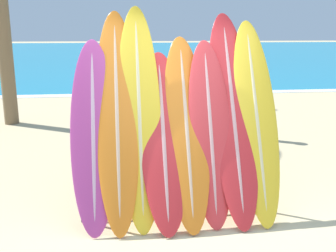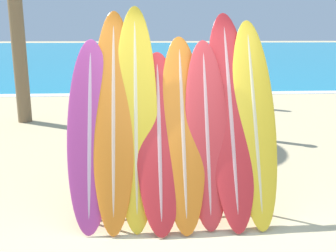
# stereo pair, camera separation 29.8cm
# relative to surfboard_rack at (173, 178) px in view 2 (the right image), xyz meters

# --- Properties ---
(ground_plane) EXTENTS (160.00, 160.00, 0.00)m
(ground_plane) POSITION_rel_surfboard_rack_xyz_m (0.13, -0.77, -0.48)
(ground_plane) COLOR #CCB789
(ocean_water) EXTENTS (120.00, 60.00, 0.01)m
(ocean_water) POSITION_rel_surfboard_rack_xyz_m (0.13, 38.56, -0.48)
(ocean_water) COLOR teal
(ocean_water) RESTS_ON ground_plane
(surfboard_rack) EXTENTS (2.23, 0.04, 0.90)m
(surfboard_rack) POSITION_rel_surfboard_rack_xyz_m (0.00, 0.00, 0.00)
(surfboard_rack) COLOR #28282D
(surfboard_rack) RESTS_ON ground_plane
(surfboard_slot_0) EXTENTS (0.51, 0.97, 2.07)m
(surfboard_slot_0) POSITION_rel_surfboard_rack_xyz_m (-0.93, 0.04, 0.55)
(surfboard_slot_0) COLOR #B23D8E
(surfboard_slot_0) RESTS_ON ground_plane
(surfboard_slot_1) EXTENTS (0.50, 1.24, 2.41)m
(surfboard_slot_1) POSITION_rel_surfboard_rack_xyz_m (-0.67, 0.12, 0.72)
(surfboard_slot_1) COLOR orange
(surfboard_slot_1) RESTS_ON ground_plane
(surfboard_slot_2) EXTENTS (0.49, 1.15, 2.46)m
(surfboard_slot_2) POSITION_rel_surfboard_rack_xyz_m (-0.41, 0.13, 0.74)
(surfboard_slot_2) COLOR yellow
(surfboard_slot_2) RESTS_ON ground_plane
(surfboard_slot_3) EXTENTS (0.53, 1.12, 1.92)m
(surfboard_slot_3) POSITION_rel_surfboard_rack_xyz_m (-0.15, 0.01, 0.48)
(surfboard_slot_3) COLOR red
(surfboard_slot_3) RESTS_ON ground_plane
(surfboard_slot_4) EXTENTS (0.51, 1.19, 2.10)m
(surfboard_slot_4) POSITION_rel_surfboard_rack_xyz_m (0.12, 0.06, 0.57)
(surfboard_slot_4) COLOR orange
(surfboard_slot_4) RESTS_ON ground_plane
(surfboard_slot_5) EXTENTS (0.49, 0.97, 2.06)m
(surfboard_slot_5) POSITION_rel_surfboard_rack_xyz_m (0.39, 0.03, 0.55)
(surfboard_slot_5) COLOR red
(surfboard_slot_5) RESTS_ON ground_plane
(surfboard_slot_6) EXTENTS (0.54, 1.32, 2.39)m
(surfboard_slot_6) POSITION_rel_surfboard_rack_xyz_m (0.68, 0.14, 0.71)
(surfboard_slot_6) COLOR red
(surfboard_slot_6) RESTS_ON ground_plane
(surfboard_slot_7) EXTENTS (0.50, 1.18, 2.29)m
(surfboard_slot_7) POSITION_rel_surfboard_rack_xyz_m (0.96, 0.10, 0.66)
(surfboard_slot_7) COLOR yellow
(surfboard_slot_7) RESTS_ON ground_plane
(person_near_water) EXTENTS (0.24, 0.27, 1.57)m
(person_near_water) POSITION_rel_surfboard_rack_xyz_m (2.57, 6.72, 0.37)
(person_near_water) COLOR #846047
(person_near_water) RESTS_ON ground_plane
(person_mid_beach) EXTENTS (0.29, 0.25, 1.68)m
(person_mid_beach) POSITION_rel_surfboard_rack_xyz_m (1.72, 3.46, 0.43)
(person_mid_beach) COLOR #846047
(person_mid_beach) RESTS_ON ground_plane
(person_far_left) EXTENTS (0.26, 0.29, 1.71)m
(person_far_left) POSITION_rel_surfboard_rack_xyz_m (-0.77, 6.82, 0.45)
(person_far_left) COLOR beige
(person_far_left) RESTS_ON ground_plane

